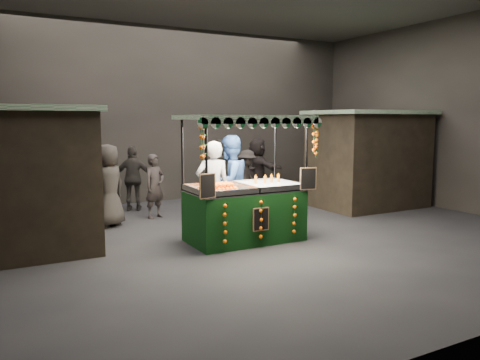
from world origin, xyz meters
TOP-DOWN VIEW (x-y plane):
  - ground at (0.00, 0.00)m, footprint 12.00×12.00m
  - market_hall at (0.00, 0.00)m, footprint 12.10×10.10m
  - neighbour_stall_left at (-4.40, 1.00)m, footprint 3.00×2.20m
  - neighbour_stall_right at (4.40, 1.50)m, footprint 3.00×2.20m
  - juice_stall at (-0.34, -0.21)m, footprint 2.52×1.48m
  - vendor_grey at (-0.67, 0.60)m, footprint 0.79×0.60m
  - vendor_blue at (-0.13, 0.88)m, footprint 1.19×1.07m
  - shopper_0 at (-1.21, 2.74)m, footprint 0.67×0.57m
  - shopper_1 at (0.51, 2.49)m, footprint 0.95×0.75m
  - shopper_2 at (-1.40, 3.90)m, footprint 1.07×0.74m
  - shopper_3 at (1.51, 3.05)m, footprint 1.14×1.08m
  - shopper_4 at (-2.40, 2.31)m, footprint 1.07×0.97m
  - shopper_5 at (2.37, 3.94)m, footprint 0.78×1.75m
  - shopper_6 at (2.25, 4.01)m, footprint 0.67×0.72m

SIDE VIEW (x-z plane):
  - ground at x=0.00m, z-range 0.00..0.00m
  - juice_stall at x=-0.34m, z-range -0.46..1.98m
  - shopper_0 at x=-1.21m, z-range 0.00..1.55m
  - shopper_3 at x=1.51m, z-range 0.00..1.55m
  - shopper_6 at x=2.25m, z-range 0.00..1.65m
  - shopper_2 at x=-1.40m, z-range 0.00..1.69m
  - shopper_5 at x=2.37m, z-range 0.00..1.83m
  - shopper_4 at x=-2.40m, z-range 0.00..1.83m
  - shopper_1 at x=0.51m, z-range 0.00..1.87m
  - vendor_grey at x=-0.67m, z-range 0.00..1.93m
  - vendor_blue at x=-0.13m, z-range 0.00..2.03m
  - neighbour_stall_left at x=-4.40m, z-range 0.01..2.61m
  - neighbour_stall_right at x=4.40m, z-range 0.01..2.61m
  - market_hall at x=0.00m, z-range 0.86..5.91m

